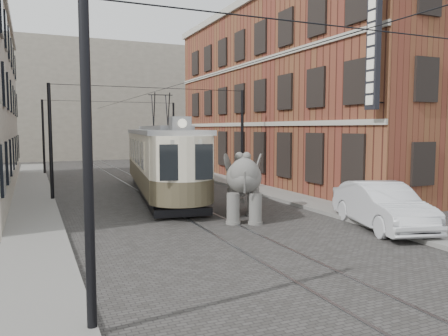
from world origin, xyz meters
name	(u,v)px	position (x,y,z in m)	size (l,w,h in m)	color
ground	(195,214)	(0.00, 0.00, 0.00)	(120.00, 120.00, 0.00)	#3C3937
tram_rails	(195,213)	(0.00, 0.00, 0.01)	(1.54, 80.00, 0.02)	slate
sidewalk_right	(310,203)	(6.00, 0.00, 0.07)	(2.00, 60.00, 0.15)	slate
sidewalk_left	(34,225)	(-6.50, 0.00, 0.07)	(2.00, 60.00, 0.15)	slate
brick_building	(297,96)	(11.00, 9.00, 6.00)	(8.00, 26.00, 12.00)	brown
distant_block	(86,102)	(0.00, 40.00, 7.00)	(28.00, 10.00, 14.00)	gray
catenary	(160,142)	(-0.20, 5.00, 3.00)	(11.00, 30.20, 6.00)	black
tram	(161,145)	(0.12, 5.89, 2.81)	(2.92, 14.17, 5.62)	beige
elephant	(244,187)	(1.40, -1.98, 1.36)	(2.44, 4.43, 2.71)	#63605B
parked_car	(382,206)	(5.43, -5.47, 0.86)	(1.82, 5.19, 1.71)	silver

